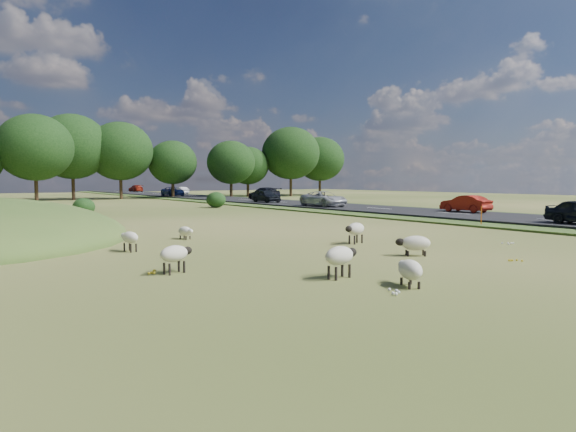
{
  "coord_description": "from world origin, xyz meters",
  "views": [
    {
      "loc": [
        -12.28,
        -16.81,
        2.81
      ],
      "look_at": [
        2.0,
        4.0,
        1.0
      ],
      "focal_mm": 32.0,
      "sensor_mm": 36.0,
      "label": 1
    }
  ],
  "objects_px": {
    "sheep_5": "(410,270)",
    "sheep_4": "(130,238)",
    "sheep_3": "(340,256)",
    "car_3": "(266,196)",
    "sheep_1": "(355,229)",
    "car_0": "(324,199)",
    "sheep_0": "(185,231)",
    "car_1": "(136,188)",
    "sheep_2": "(415,243)",
    "car_6": "(173,191)",
    "sheep_6": "(175,254)",
    "car_5": "(264,193)",
    "marker_post": "(481,216)",
    "car_4": "(466,204)",
    "car_2": "(181,191)"
  },
  "relations": [
    {
      "from": "sheep_5",
      "to": "sheep_4",
      "type": "bearing_deg",
      "value": 47.89
    },
    {
      "from": "sheep_3",
      "to": "car_3",
      "type": "relative_size",
      "value": 0.32
    },
    {
      "from": "sheep_1",
      "to": "car_0",
      "type": "relative_size",
      "value": 0.26
    },
    {
      "from": "car_3",
      "to": "sheep_0",
      "type": "bearing_deg",
      "value": -128.53
    },
    {
      "from": "sheep_1",
      "to": "car_1",
      "type": "distance_m",
      "value": 90.99
    },
    {
      "from": "sheep_1",
      "to": "sheep_2",
      "type": "relative_size",
      "value": 1.03
    },
    {
      "from": "car_3",
      "to": "car_6",
      "type": "bearing_deg",
      "value": 90.0
    },
    {
      "from": "car_0",
      "to": "car_1",
      "type": "relative_size",
      "value": 1.09
    },
    {
      "from": "sheep_4",
      "to": "sheep_6",
      "type": "relative_size",
      "value": 0.92
    },
    {
      "from": "sheep_4",
      "to": "car_5",
      "type": "height_order",
      "value": "car_5"
    },
    {
      "from": "marker_post",
      "to": "car_1",
      "type": "distance_m",
      "value": 87.28
    },
    {
      "from": "car_4",
      "to": "car_6",
      "type": "relative_size",
      "value": 0.8
    },
    {
      "from": "sheep_6",
      "to": "sheep_0",
      "type": "bearing_deg",
      "value": 45.88
    },
    {
      "from": "sheep_4",
      "to": "car_6",
      "type": "height_order",
      "value": "car_6"
    },
    {
      "from": "sheep_0",
      "to": "car_6",
      "type": "relative_size",
      "value": 0.21
    },
    {
      "from": "sheep_5",
      "to": "car_6",
      "type": "bearing_deg",
      "value": 10.4
    },
    {
      "from": "sheep_1",
      "to": "car_6",
      "type": "xyz_separation_m",
      "value": [
        15.37,
        59.26,
        0.3
      ]
    },
    {
      "from": "car_1",
      "to": "car_4",
      "type": "height_order",
      "value": "car_1"
    },
    {
      "from": "sheep_0",
      "to": "sheep_6",
      "type": "height_order",
      "value": "sheep_6"
    },
    {
      "from": "car_2",
      "to": "sheep_2",
      "type": "bearing_deg",
      "value": 74.0
    },
    {
      "from": "sheep_1",
      "to": "car_0",
      "type": "height_order",
      "value": "car_0"
    },
    {
      "from": "marker_post",
      "to": "sheep_0",
      "type": "distance_m",
      "value": 17.68
    },
    {
      "from": "sheep_0",
      "to": "car_0",
      "type": "xyz_separation_m",
      "value": [
        20.8,
        15.74,
        0.59
      ]
    },
    {
      "from": "car_2",
      "to": "car_1",
      "type": "bearing_deg",
      "value": -90.0
    },
    {
      "from": "car_1",
      "to": "sheep_2",
      "type": "bearing_deg",
      "value": 77.98
    },
    {
      "from": "sheep_2",
      "to": "car_4",
      "type": "relative_size",
      "value": 0.32
    },
    {
      "from": "car_1",
      "to": "car_2",
      "type": "bearing_deg",
      "value": 90.0
    },
    {
      "from": "sheep_5",
      "to": "car_3",
      "type": "distance_m",
      "value": 44.35
    },
    {
      "from": "marker_post",
      "to": "sheep_2",
      "type": "relative_size",
      "value": 0.93
    },
    {
      "from": "sheep_3",
      "to": "car_0",
      "type": "xyz_separation_m",
      "value": [
        21.02,
        27.2,
        0.32
      ]
    },
    {
      "from": "marker_post",
      "to": "car_1",
      "type": "bearing_deg",
      "value": 85.17
    },
    {
      "from": "sheep_0",
      "to": "car_4",
      "type": "distance_m",
      "value": 24.75
    },
    {
      "from": "car_3",
      "to": "car_6",
      "type": "height_order",
      "value": "car_3"
    },
    {
      "from": "marker_post",
      "to": "sheep_5",
      "type": "xyz_separation_m",
      "value": [
        -16.69,
        -9.51,
        -0.15
      ]
    },
    {
      "from": "sheep_1",
      "to": "car_0",
      "type": "distance_m",
      "value": 26.47
    },
    {
      "from": "sheep_3",
      "to": "car_6",
      "type": "height_order",
      "value": "car_6"
    },
    {
      "from": "sheep_3",
      "to": "sheep_5",
      "type": "relative_size",
      "value": 1.04
    },
    {
      "from": "car_4",
      "to": "car_5",
      "type": "relative_size",
      "value": 0.75
    },
    {
      "from": "sheep_6",
      "to": "car_0",
      "type": "xyz_separation_m",
      "value": [
        24.59,
        23.83,
        0.37
      ]
    },
    {
      "from": "sheep_1",
      "to": "sheep_6",
      "type": "xyz_separation_m",
      "value": [
        -9.22,
        -2.28,
        -0.05
      ]
    },
    {
      "from": "sheep_4",
      "to": "car_4",
      "type": "xyz_separation_m",
      "value": [
        28.06,
        5.37,
        0.36
      ]
    },
    {
      "from": "sheep_1",
      "to": "car_1",
      "type": "xyz_separation_m",
      "value": [
        19.17,
        88.95,
        0.29
      ]
    },
    {
      "from": "sheep_5",
      "to": "car_3",
      "type": "relative_size",
      "value": 0.3
    },
    {
      "from": "car_5",
      "to": "sheep_3",
      "type": "bearing_deg",
      "value": 60.63
    },
    {
      "from": "car_3",
      "to": "car_4",
      "type": "distance_m",
      "value": 23.72
    },
    {
      "from": "sheep_2",
      "to": "car_4",
      "type": "xyz_separation_m",
      "value": [
        19.78,
        12.43,
        0.44
      ]
    },
    {
      "from": "sheep_4",
      "to": "car_0",
      "type": "bearing_deg",
      "value": -63.42
    },
    {
      "from": "sheep_1",
      "to": "sheep_0",
      "type": "bearing_deg",
      "value": -62.62
    },
    {
      "from": "car_3",
      "to": "car_1",
      "type": "bearing_deg",
      "value": 86.19
    },
    {
      "from": "marker_post",
      "to": "sheep_2",
      "type": "xyz_separation_m",
      "value": [
        -12.44,
        -5.9,
        -0.13
      ]
    }
  ]
}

